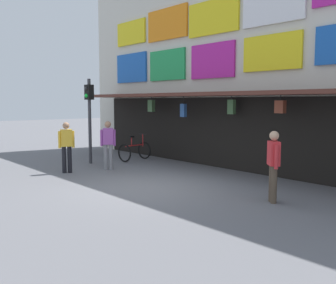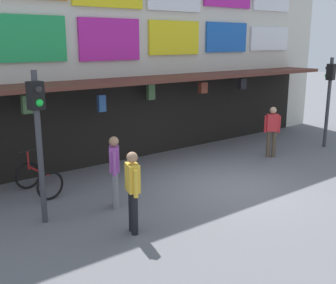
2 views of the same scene
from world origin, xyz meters
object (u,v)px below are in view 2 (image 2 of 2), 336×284
object	(u,v)px
bicycle_parked	(38,179)
pedestrian_in_green	(272,129)
traffic_light_near	(38,123)
traffic_light_far	(329,88)
pedestrian_in_red	(115,168)
pedestrian_in_white	(133,188)

from	to	relation	value
bicycle_parked	pedestrian_in_green	distance (m)	7.51
traffic_light_near	traffic_light_far	distance (m)	10.54
bicycle_parked	pedestrian_in_red	size ratio (longest dim) A/B	0.74
pedestrian_in_red	pedestrian_in_green	bearing A→B (deg)	4.90
bicycle_parked	pedestrian_in_green	bearing A→B (deg)	-10.62
traffic_light_near	pedestrian_in_green	distance (m)	7.98
traffic_light_near	pedestrian_in_white	size ratio (longest dim) A/B	1.90
pedestrian_in_red	pedestrian_in_green	world-z (taller)	same
traffic_light_far	pedestrian_in_green	size ratio (longest dim) A/B	1.90
traffic_light_far	pedestrian_in_green	bearing A→B (deg)	173.38
pedestrian_in_green	traffic_light_near	bearing A→B (deg)	-177.62
traffic_light_near	pedestrian_in_red	size ratio (longest dim) A/B	1.90
pedestrian_in_red	pedestrian_in_green	size ratio (longest dim) A/B	1.00
bicycle_parked	traffic_light_far	bearing A→B (deg)	-9.57
traffic_light_far	pedestrian_in_white	distance (m)	9.53
traffic_light_near	pedestrian_in_red	distance (m)	2.02
bicycle_parked	pedestrian_in_red	world-z (taller)	pedestrian_in_red
pedestrian_in_green	bicycle_parked	bearing A→B (deg)	169.38
traffic_light_far	pedestrian_in_green	xyz separation A→B (m)	(-2.66, 0.31, -1.19)
pedestrian_in_green	pedestrian_in_white	bearing A→B (deg)	-164.15
pedestrian_in_red	pedestrian_in_green	xyz separation A→B (m)	(6.27, 0.54, 0.00)
traffic_light_near	pedestrian_in_green	bearing A→B (deg)	2.38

